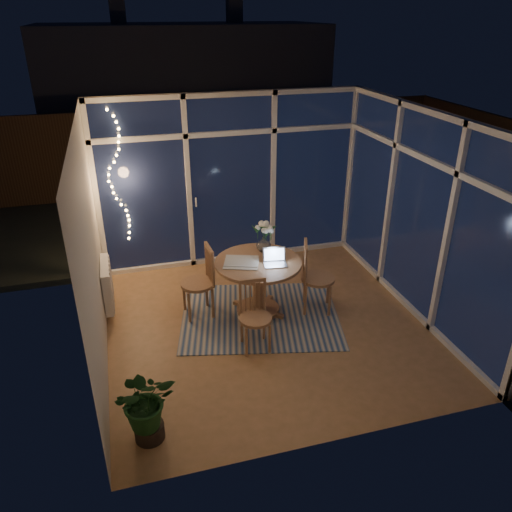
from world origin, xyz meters
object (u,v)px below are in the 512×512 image
dining_table (258,287)px  chair_front (256,317)px  chair_left (197,282)px  laptop (275,257)px  flower_vase (263,244)px  potted_plant (146,407)px  chair_right (318,277)px

dining_table → chair_front: (-0.25, -0.75, 0.06)m
chair_left → chair_front: size_ratio=1.12×
chair_left → laptop: bearing=68.2°
flower_vase → potted_plant: (-1.74, -2.09, -0.48)m
potted_plant → chair_front: bearing=38.7°
chair_right → potted_plant: bearing=144.7°
chair_right → laptop: (-0.59, 0.01, 0.36)m
laptop → chair_front: bearing=-116.3°
chair_front → flower_vase: size_ratio=4.14×
laptop → flower_vase: size_ratio=1.36×
chair_right → potted_plant: size_ratio=1.31×
flower_vase → potted_plant: 2.76m
chair_right → chair_front: chair_right is taller
flower_vase → potted_plant: bearing=-129.6°
laptop → potted_plant: 2.47m
laptop → flower_vase: bearing=102.7°
chair_right → laptop: bearing=108.9°
dining_table → laptop: bearing=-40.0°
chair_front → flower_vase: (0.40, 1.03, 0.43)m
chair_left → chair_front: chair_left is taller
potted_plant → flower_vase: bearing=50.4°
chair_left → laptop: size_ratio=3.41×
dining_table → laptop: size_ratio=3.87×
chair_left → flower_vase: (0.92, 0.12, 0.37)m
chair_front → potted_plant: size_ratio=1.14×
chair_left → flower_vase: 1.00m
chair_front → chair_right: bearing=33.2°
chair_front → flower_vase: bearing=71.7°
chair_left → flower_vase: size_ratio=4.65×
chair_right → potted_plant: chair_right is taller
chair_front → laptop: (0.42, 0.60, 0.42)m
chair_front → flower_vase: 1.18m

